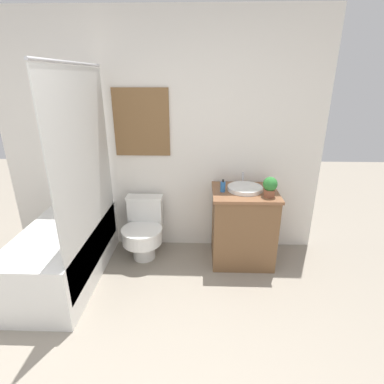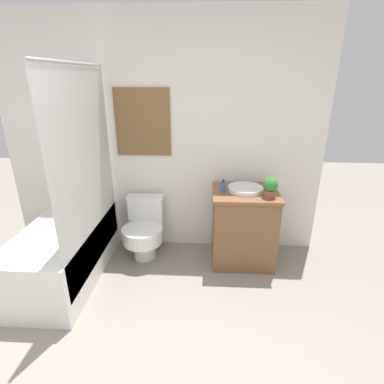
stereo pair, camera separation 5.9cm
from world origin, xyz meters
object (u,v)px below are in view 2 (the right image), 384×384
Objects in this scene: toilet at (144,229)px; soap_bottle at (223,187)px; sink at (245,189)px; potted_plant at (270,187)px.

toilet is 5.09× the size of soap_bottle.
sink is at bearing -0.26° from toilet.
soap_bottle is (0.84, -0.05, 0.53)m from toilet.
sink is 1.98× the size of potted_plant.
toilet is at bearing 179.74° from sink.
soap_bottle is 0.46m from potted_plant.
toilet is 3.32× the size of potted_plant.
soap_bottle is (-0.23, -0.05, 0.03)m from sink.
sink is (1.06, -0.00, 0.50)m from toilet.
potted_plant is at bearing -7.60° from toilet.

